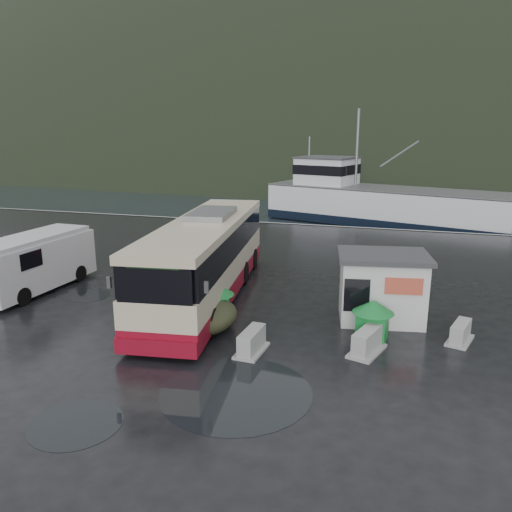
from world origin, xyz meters
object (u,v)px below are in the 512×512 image
(jersey_barrier_b, at_px, (367,352))
(fishing_trawler, at_px, (385,209))
(ticket_kiosk, at_px, (380,319))
(white_van, at_px, (37,290))
(jersey_barrier_c, at_px, (459,342))
(coach_bus, at_px, (207,296))
(waste_bin_left, at_px, (216,320))
(waste_bin_right, at_px, (371,339))
(jersey_barrier_a, at_px, (252,352))
(dome_tent, at_px, (209,330))

(jersey_barrier_b, distance_m, fishing_trawler, 31.64)
(ticket_kiosk, bearing_deg, white_van, 173.38)
(white_van, xyz_separation_m, jersey_barrier_c, (18.13, -0.67, 0.00))
(coach_bus, bearing_deg, fishing_trawler, 69.46)
(coach_bus, distance_m, fishing_trawler, 28.56)
(waste_bin_left, distance_m, ticket_kiosk, 6.41)
(jersey_barrier_c, bearing_deg, waste_bin_left, -177.08)
(waste_bin_right, bearing_deg, jersey_barrier_c, 12.76)
(coach_bus, xyz_separation_m, waste_bin_right, (7.30, -2.71, 0.00))
(jersey_barrier_a, bearing_deg, waste_bin_right, 29.99)
(jersey_barrier_a, bearing_deg, waste_bin_left, 132.54)
(ticket_kiosk, bearing_deg, jersey_barrier_b, -104.01)
(waste_bin_right, distance_m, fishing_trawler, 30.52)
(jersey_barrier_a, relative_size, jersey_barrier_b, 0.95)
(ticket_kiosk, distance_m, jersey_barrier_b, 3.19)
(waste_bin_right, bearing_deg, jersey_barrier_a, -150.01)
(waste_bin_right, relative_size, jersey_barrier_a, 0.94)
(white_van, xyz_separation_m, ticket_kiosk, (15.34, 0.71, 0.00))
(white_van, relative_size, fishing_trawler, 0.24)
(white_van, bearing_deg, jersey_barrier_a, -14.50)
(waste_bin_left, xyz_separation_m, jersey_barrier_c, (8.93, 0.45, 0.00))
(jersey_barrier_b, xyz_separation_m, jersey_barrier_c, (3.05, 1.80, 0.00))
(jersey_barrier_c, bearing_deg, ticket_kiosk, 153.64)
(white_van, distance_m, jersey_barrier_a, 11.92)
(coach_bus, bearing_deg, jersey_barrier_b, -35.30)
(waste_bin_left, bearing_deg, jersey_barrier_b, -12.86)
(white_van, bearing_deg, coach_bus, 12.54)
(coach_bus, relative_size, waste_bin_right, 8.92)
(jersey_barrier_a, bearing_deg, jersey_barrier_c, 22.91)
(white_van, relative_size, dome_tent, 2.25)
(jersey_barrier_b, bearing_deg, ticket_kiosk, 85.27)
(coach_bus, bearing_deg, white_van, -177.40)
(dome_tent, bearing_deg, jersey_barrier_a, -33.22)
(coach_bus, distance_m, waste_bin_left, 2.83)
(jersey_barrier_b, bearing_deg, waste_bin_right, 85.74)
(dome_tent, bearing_deg, jersey_barrier_c, 9.74)
(coach_bus, relative_size, ticket_kiosk, 3.85)
(dome_tent, height_order, jersey_barrier_a, dome_tent)
(waste_bin_left, xyz_separation_m, fishing_trawler, (5.21, 30.29, 0.00))
(jersey_barrier_b, height_order, fishing_trawler, fishing_trawler)
(fishing_trawler, bearing_deg, waste_bin_right, -71.17)
(coach_bus, bearing_deg, jersey_barrier_a, -61.44)
(white_van, xyz_separation_m, jersey_barrier_a, (11.39, -3.52, 0.00))
(waste_bin_right, height_order, jersey_barrier_c, waste_bin_right)
(waste_bin_right, bearing_deg, coach_bus, 159.61)
(ticket_kiosk, relative_size, jersey_barrier_a, 2.17)
(ticket_kiosk, distance_m, fishing_trawler, 28.47)
(waste_bin_left, height_order, jersey_barrier_a, waste_bin_left)
(waste_bin_left, bearing_deg, dome_tent, -81.91)
(coach_bus, xyz_separation_m, fishing_trawler, (6.54, 27.80, 0.00))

